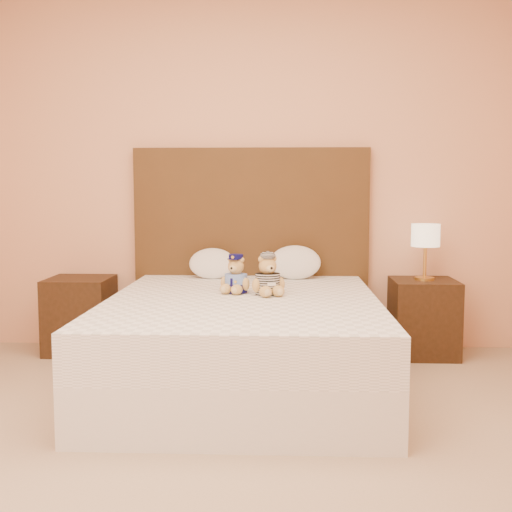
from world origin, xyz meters
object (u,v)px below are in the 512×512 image
at_px(lamp, 426,238).
at_px(pillow_left, 212,262).
at_px(teddy_police, 236,274).
at_px(nightstand_left, 80,315).
at_px(bed, 243,343).
at_px(teddy_prisoner, 268,275).
at_px(pillow_right, 295,261).
at_px(nightstand_right, 423,318).

height_order(lamp, pillow_left, lamp).
bearing_deg(teddy_police, nightstand_left, 174.18).
relative_size(bed, lamp, 5.00).
relative_size(teddy_prisoner, pillow_left, 0.74).
bearing_deg(teddy_prisoner, teddy_police, 136.61).
distance_m(teddy_police, pillow_right, 0.76).
height_order(lamp, teddy_police, lamp).
xyz_separation_m(nightstand_left, teddy_prisoner, (1.40, -0.71, 0.40)).
height_order(teddy_police, teddy_prisoner, teddy_prisoner).
bearing_deg(teddy_prisoner, lamp, 11.01).
height_order(nightstand_right, teddy_prisoner, teddy_prisoner).
bearing_deg(lamp, pillow_right, 178.14).
relative_size(nightstand_left, lamp, 1.38).
distance_m(teddy_police, teddy_prisoner, 0.22).
distance_m(nightstand_left, teddy_police, 1.41).
height_order(bed, lamp, lamp).
bearing_deg(nightstand_right, lamp, 180.00).
relative_size(teddy_prisoner, pillow_right, 0.67).
distance_m(nightstand_left, lamp, 2.56).
bearing_deg(nightstand_right, pillow_left, 178.87).
xyz_separation_m(bed, pillow_right, (0.33, 0.83, 0.41)).
bearing_deg(lamp, bed, -147.38).
bearing_deg(pillow_right, nightstand_right, -1.86).
height_order(pillow_left, pillow_right, pillow_right).
xyz_separation_m(nightstand_left, pillow_left, (0.97, 0.03, 0.39)).
bearing_deg(pillow_right, bed, -111.50).
distance_m(lamp, pillow_right, 0.94).
xyz_separation_m(lamp, teddy_prisoner, (-1.10, -0.71, -0.17)).
distance_m(bed, lamp, 1.59).
height_order(bed, nightstand_left, same).
height_order(bed, teddy_prisoner, teddy_prisoner).
relative_size(pillow_left, pillow_right, 0.91).
distance_m(bed, pillow_left, 0.96).
xyz_separation_m(bed, teddy_prisoner, (0.15, 0.09, 0.40)).
bearing_deg(bed, lamp, 32.62).
xyz_separation_m(nightstand_right, pillow_left, (-1.53, 0.03, 0.39)).
height_order(nightstand_right, pillow_right, pillow_right).
distance_m(lamp, pillow_left, 1.54).
height_order(nightstand_left, teddy_prisoner, teddy_prisoner).
bearing_deg(teddy_prisoner, nightstand_right, 11.01).
bearing_deg(teddy_police, pillow_left, 130.49).
relative_size(nightstand_right, teddy_prisoner, 2.21).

